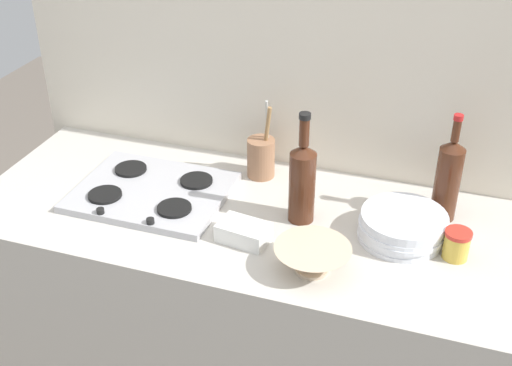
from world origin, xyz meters
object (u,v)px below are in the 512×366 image
butter_dish (244,232)px  condiment_jar_front (457,244)px  stovetop_hob (152,192)px  mixing_bowl (312,258)px  utensil_crock (261,157)px  wine_bottle_leftmost (448,179)px  wine_bottle_mid_left (302,180)px  plate_stack (402,226)px

butter_dish → condiment_jar_front: bearing=10.8°
stovetop_hob → mixing_bowl: (0.58, -0.20, 0.03)m
utensil_crock → condiment_jar_front: bearing=-21.4°
wine_bottle_leftmost → wine_bottle_mid_left: bearing=-159.9°
stovetop_hob → plate_stack: plate_stack is taller
mixing_bowl → plate_stack: bearing=47.3°
stovetop_hob → plate_stack: bearing=1.6°
stovetop_hob → utensil_crock: (0.29, 0.23, 0.06)m
plate_stack → mixing_bowl: bearing=-132.7°
wine_bottle_leftmost → wine_bottle_mid_left: wine_bottle_mid_left is taller
wine_bottle_mid_left → utensil_crock: (-0.20, 0.21, -0.06)m
butter_dish → wine_bottle_leftmost: bearing=29.9°
plate_stack → butter_dish: plate_stack is taller
mixing_bowl → wine_bottle_leftmost: bearing=50.4°
mixing_bowl → condiment_jar_front: (0.37, 0.18, 0.00)m
wine_bottle_leftmost → mixing_bowl: wine_bottle_leftmost is taller
wine_bottle_mid_left → plate_stack: bearing=-0.4°
condiment_jar_front → mixing_bowl: bearing=-153.5°
wine_bottle_mid_left → butter_dish: bearing=-128.9°
wine_bottle_mid_left → condiment_jar_front: (0.46, -0.05, -0.09)m
stovetop_hob → mixing_bowl: size_ratio=2.26×
mixing_bowl → condiment_jar_front: condiment_jar_front is taller
wine_bottle_mid_left → condiment_jar_front: size_ratio=4.05×
utensil_crock → condiment_jar_front: 0.70m
condiment_jar_front → plate_stack: bearing=164.1°
stovetop_hob → utensil_crock: 0.38m
mixing_bowl → utensil_crock: 0.53m
wine_bottle_mid_left → utensil_crock: wine_bottle_mid_left is taller
stovetop_hob → wine_bottle_mid_left: 0.51m
stovetop_hob → condiment_jar_front: condiment_jar_front is taller
stovetop_hob → wine_bottle_mid_left: size_ratio=1.35×
plate_stack → wine_bottle_leftmost: size_ratio=0.74×
plate_stack → wine_bottle_leftmost: wine_bottle_leftmost is taller
mixing_bowl → utensil_crock: bearing=123.5°
plate_stack → mixing_bowl: size_ratio=1.21×
wine_bottle_mid_left → mixing_bowl: size_ratio=1.68×
stovetop_hob → condiment_jar_front: size_ratio=5.47×
condiment_jar_front → wine_bottle_leftmost: bearing=105.2°
stovetop_hob → plate_stack: (0.79, 0.02, 0.03)m
stovetop_hob → butter_dish: bearing=-20.3°
stovetop_hob → utensil_crock: bearing=38.5°
mixing_bowl → utensil_crock: utensil_crock is taller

